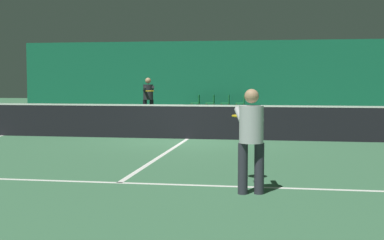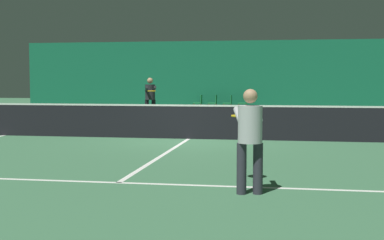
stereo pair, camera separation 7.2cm
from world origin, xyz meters
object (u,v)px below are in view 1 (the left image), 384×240
tennis_net (188,120)px  courtside_chair_1 (211,102)px  courtside_chair_3 (242,102)px  courtside_chair_2 (226,102)px  courtside_chair_0 (197,102)px  player_near (251,133)px  player_far (148,96)px

tennis_net → courtside_chair_1: tennis_net is taller
tennis_net → courtside_chair_3: (0.57, 13.18, -0.03)m
tennis_net → courtside_chair_3: bearing=87.5°
courtside_chair_2 → courtside_chair_0: bearing=-90.0°
player_near → courtside_chair_2: (-2.31, 20.02, -0.39)m
courtside_chair_1 → courtside_chair_3: bearing=90.0°
player_far → courtside_chair_2: bearing=143.1°
player_near → courtside_chair_1: size_ratio=1.79×
courtside_chair_1 → courtside_chair_2: size_ratio=1.00×
courtside_chair_2 → courtside_chair_3: same height
courtside_chair_1 → courtside_chair_2: bearing=90.0°
courtside_chair_2 → tennis_net: bearing=0.9°
player_near → courtside_chair_0: 20.40m
tennis_net → courtside_chair_2: (-0.21, 13.18, -0.03)m
player_far → courtside_chair_2: size_ratio=2.04×
player_near → courtside_chair_0: bearing=-1.1°
player_far → player_near: bearing=2.4°
player_near → courtside_chair_2: bearing=-5.5°
tennis_net → courtside_chair_2: 13.18m
player_far → courtside_chair_2: 7.41m
courtside_chair_1 → courtside_chair_2: (0.79, 0.00, 0.00)m
player_far → courtside_chair_2: (2.44, 6.98, -0.51)m
tennis_net → courtside_chair_1: 13.22m
player_near → courtside_chair_2: 20.16m
player_far → tennis_net: bearing=5.5°
courtside_chair_3 → player_near: bearing=4.4°
courtside_chair_2 → courtside_chair_3: 0.79m
player_near → player_far: bearing=7.9°
tennis_net → player_far: (-2.65, 6.20, 0.49)m
courtside_chair_0 → tennis_net: bearing=7.7°
courtside_chair_0 → courtside_chair_1: bearing=90.0°
courtside_chair_0 → player_near: bearing=11.0°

